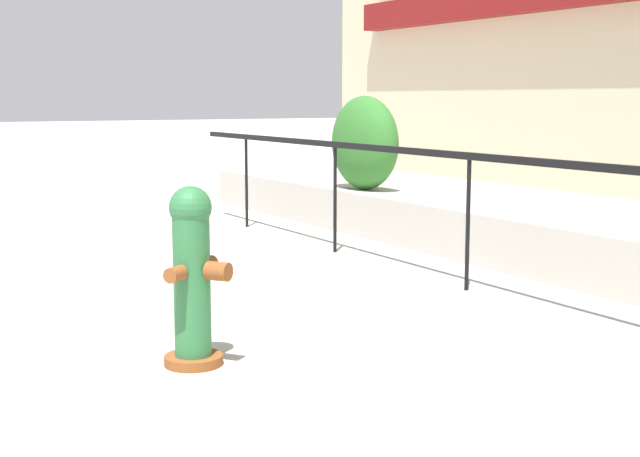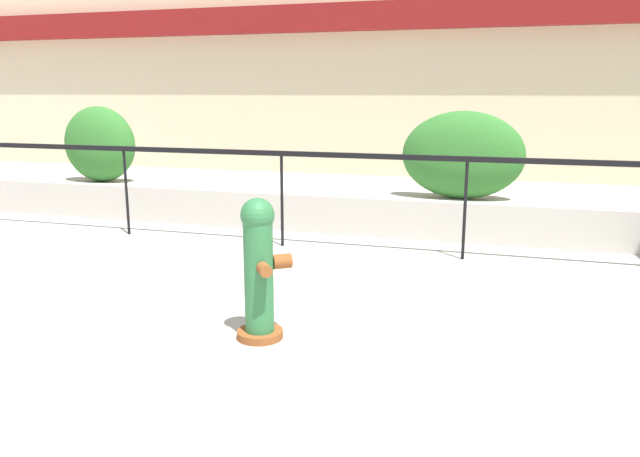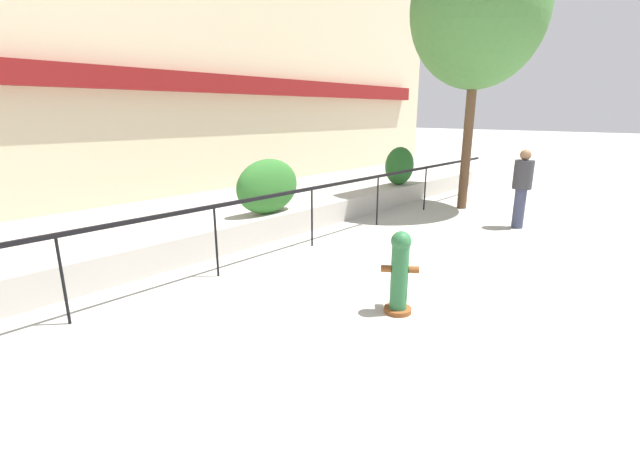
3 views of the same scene
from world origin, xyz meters
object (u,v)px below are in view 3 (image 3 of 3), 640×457
object	(u,v)px
hedge_bush_2	(399,166)
hedge_bush_1	(268,186)
pedestrian	(522,184)
fire_hydrant	(400,272)
street_tree	(479,10)

from	to	relation	value
hedge_bush_2	hedge_bush_1	bearing A→B (deg)	180.00
hedge_bush_2	pedestrian	world-z (taller)	pedestrian
fire_hydrant	hedge_bush_1	bearing A→B (deg)	73.08
hedge_bush_1	street_tree	bearing A→B (deg)	-18.08
fire_hydrant	pedestrian	xyz separation A→B (m)	(5.39, 0.32, 0.44)
hedge_bush_2	fire_hydrant	xyz separation A→B (m)	(-6.06, -3.87, -0.48)
hedge_bush_1	street_tree	distance (m)	6.77
hedge_bush_2	fire_hydrant	world-z (taller)	hedge_bush_2
hedge_bush_2	street_tree	bearing A→B (deg)	-76.03
hedge_bush_2	street_tree	size ratio (longest dim) A/B	0.16
street_tree	fire_hydrant	bearing A→B (deg)	-161.80
hedge_bush_2	pedestrian	distance (m)	3.60
street_tree	hedge_bush_2	bearing A→B (deg)	103.97
hedge_bush_2	street_tree	xyz separation A→B (m)	(0.43, -1.73, 3.84)
hedge_bush_1	street_tree	xyz separation A→B (m)	(5.31, -1.73, 3.82)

